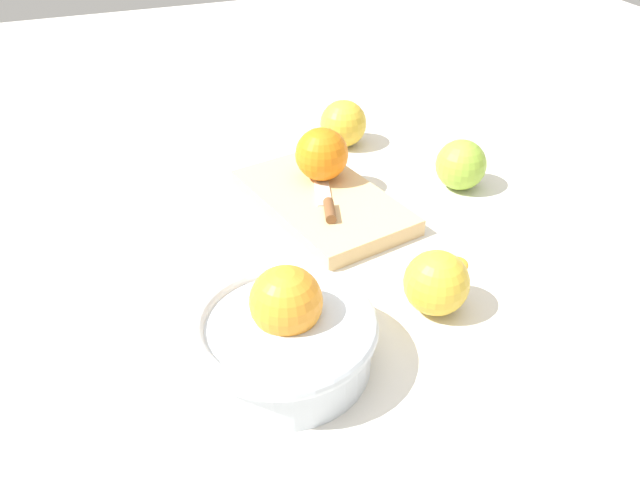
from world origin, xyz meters
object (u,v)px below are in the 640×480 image
apple_front_left (436,283)px  apple_front_right (343,123)px  bowl (283,333)px  cutting_board (322,201)px  apple_front_right_2 (461,165)px  orange_on_board (322,154)px  knife (324,200)px

apple_front_left → apple_front_right: size_ratio=0.96×
apple_front_left → apple_front_right: apple_front_right is taller
apple_front_left → bowl: bearing=96.0°
cutting_board → apple_front_left: size_ratio=3.54×
apple_front_left → apple_front_right_2: (0.23, -0.17, 0.00)m
orange_on_board → apple_front_right_2: size_ratio=1.03×
bowl → knife: (0.24, -0.14, -0.01)m
bowl → apple_front_right_2: (0.25, -0.35, -0.00)m
orange_on_board → apple_front_right: 0.16m
knife → apple_front_right_2: size_ratio=2.10×
apple_front_left → apple_front_right_2: size_ratio=0.99×
cutting_board → apple_front_left: 0.25m
cutting_board → apple_front_left: bearing=-170.7°
orange_on_board → knife: (-0.07, 0.02, -0.03)m
bowl → apple_front_right: 0.50m
cutting_board → apple_front_right_2: size_ratio=3.52×
apple_front_right → apple_front_right_2: bearing=-151.0°
knife → apple_front_right: bearing=-28.9°
bowl → cutting_board: bowl is taller
orange_on_board → knife: bearing=162.1°
cutting_board → apple_front_right: apple_front_right is taller
cutting_board → apple_front_right_2: 0.21m
bowl → orange_on_board: bowl is taller
cutting_board → apple_front_right: 0.20m
bowl → apple_front_right_2: bowl is taller
knife → apple_front_right: (0.20, -0.11, 0.01)m
apple_front_right → orange_on_board: bearing=146.4°
orange_on_board → knife: orange_on_board is taller
apple_front_left → apple_front_right: 0.42m
cutting_board → apple_front_left: apple_front_left is taller
bowl → cutting_board: (0.26, -0.14, -0.03)m
apple_front_left → cutting_board: bearing=9.3°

